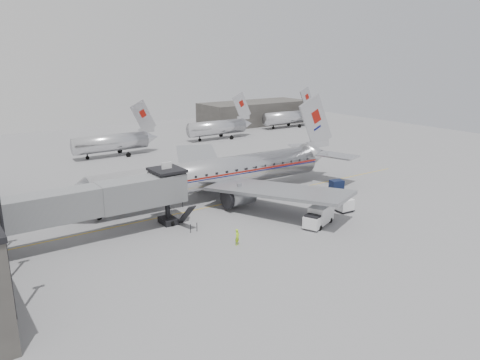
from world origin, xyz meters
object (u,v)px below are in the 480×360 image
object	(u,v)px
service_van	(319,215)
baggage_cart_navy	(337,185)
baggage_cart_white	(345,205)
airliner	(218,173)
ramp_worker	(237,237)

from	to	relation	value
service_van	baggage_cart_navy	bearing A→B (deg)	14.25
service_van	baggage_cart_white	size ratio (longest dim) A/B	2.37
airliner	baggage_cart_navy	world-z (taller)	airliner
service_van	baggage_cart_white	distance (m)	6.14
service_van	ramp_worker	distance (m)	10.77
baggage_cart_navy	ramp_worker	distance (m)	24.00
service_van	baggage_cart_white	xyz separation A→B (m)	(5.93, 1.55, -0.32)
airliner	service_van	distance (m)	16.19
airliner	ramp_worker	size ratio (longest dim) A/B	24.34
baggage_cart_navy	baggage_cart_white	size ratio (longest dim) A/B	1.01
service_van	baggage_cart_navy	xyz separation A→B (m)	(11.89, 8.65, -0.37)
airliner	baggage_cart_navy	distance (m)	17.20
ramp_worker	baggage_cart_white	bearing A→B (deg)	-23.09
airliner	service_van	size ratio (longest dim) A/B	8.23
airliner	baggage_cart_navy	xyz separation A→B (m)	(15.52, -6.98, -2.50)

